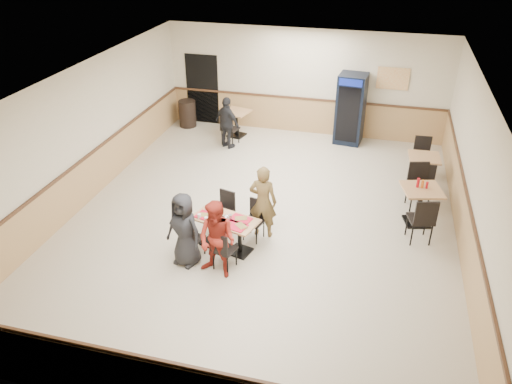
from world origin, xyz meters
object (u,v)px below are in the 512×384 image
(side_table_near, at_px, (420,200))
(trash_bin, at_px, (187,114))
(main_table, at_px, (226,228))
(diner_woman_right, at_px, (217,240))
(side_table_far, at_px, (423,166))
(diner_man_opposite, at_px, (263,202))
(pepsi_cooler, at_px, (350,109))
(back_table, at_px, (236,120))
(diner_woman_left, at_px, (184,230))
(lone_diner, at_px, (227,123))

(side_table_near, xyz_separation_m, trash_bin, (-6.66, 3.88, -0.14))
(main_table, xyz_separation_m, diner_woman_right, (0.11, -0.81, 0.30))
(main_table, relative_size, diner_woman_right, 0.91)
(diner_woman_right, distance_m, side_table_far, 5.71)
(diner_man_opposite, xyz_separation_m, side_table_far, (3.15, 2.98, -0.26))
(side_table_far, height_order, trash_bin, trash_bin)
(diner_woman_right, xyz_separation_m, side_table_near, (3.51, 2.67, -0.20))
(side_table_near, distance_m, pepsi_cooler, 4.35)
(side_table_far, bearing_deg, trash_bin, 162.49)
(diner_man_opposite, xyz_separation_m, back_table, (-1.96, 4.76, -0.27))
(side_table_near, height_order, back_table, side_table_near)
(back_table, distance_m, trash_bin, 1.69)
(diner_woman_left, bearing_deg, diner_man_opposite, 63.54)
(side_table_far, bearing_deg, diner_woman_left, -135.50)
(lone_diner, bearing_deg, trash_bin, -7.63)
(main_table, bearing_deg, diner_woman_left, -117.90)
(main_table, height_order, trash_bin, trash_bin)
(diner_woman_left, relative_size, side_table_far, 1.92)
(diner_woman_right, distance_m, back_table, 6.38)
(main_table, xyz_separation_m, side_table_near, (3.62, 1.86, 0.10))
(side_table_far, height_order, pepsi_cooler, pepsi_cooler)
(diner_woman_left, height_order, pepsi_cooler, pepsi_cooler)
(main_table, distance_m, lone_diner, 4.75)
(main_table, bearing_deg, side_table_near, 41.94)
(diner_man_opposite, bearing_deg, lone_diner, -62.88)
(diner_woman_right, relative_size, pepsi_cooler, 0.77)
(lone_diner, distance_m, trash_bin, 2.07)
(lone_diner, relative_size, trash_bin, 1.80)
(main_table, relative_size, back_table, 1.60)
(main_table, relative_size, side_table_near, 1.46)
(lone_diner, bearing_deg, diner_man_opposite, 145.14)
(diner_man_opposite, height_order, trash_bin, diner_man_opposite)
(pepsi_cooler, bearing_deg, back_table, -167.05)
(diner_woman_left, height_order, side_table_near, diner_woman_left)
(diner_man_opposite, distance_m, side_table_near, 3.29)
(diner_man_opposite, bearing_deg, main_table, 47.79)
(main_table, distance_m, side_table_near, 4.07)
(diner_man_opposite, bearing_deg, diner_woman_left, 47.79)
(diner_woman_left, xyz_separation_m, diner_woman_right, (0.69, -0.18, 0.02))
(diner_man_opposite, height_order, back_table, diner_man_opposite)
(back_table, bearing_deg, trash_bin, 168.02)
(back_table, distance_m, pepsi_cooler, 3.24)
(side_table_far, relative_size, trash_bin, 0.94)
(diner_woman_left, bearing_deg, side_table_near, 46.83)
(diner_woman_left, relative_size, back_table, 1.71)
(side_table_near, bearing_deg, side_table_far, 86.44)
(side_table_far, relative_size, back_table, 0.89)
(diner_woman_left, xyz_separation_m, lone_diner, (-0.81, 5.17, -0.00))
(lone_diner, xyz_separation_m, side_table_near, (5.01, -2.68, -0.18))
(side_table_near, relative_size, pepsi_cooler, 0.48)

